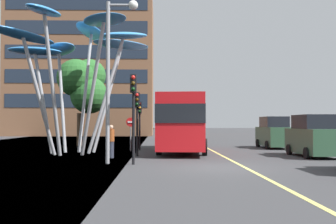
% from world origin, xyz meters
% --- Properties ---
extents(ground, '(120.00, 240.00, 0.10)m').
position_xyz_m(ground, '(-0.74, 0.00, -0.05)').
color(ground, '#38383A').
extents(red_bus, '(3.58, 10.28, 3.69)m').
position_xyz_m(red_bus, '(-0.82, 8.58, 2.02)').
color(red_bus, red).
rests_on(red_bus, ground).
extents(leaf_sculpture, '(9.01, 9.63, 8.48)m').
position_xyz_m(leaf_sculpture, '(-7.48, 7.42, 6.54)').
color(leaf_sculpture, '#9EA0A5').
rests_on(leaf_sculpture, ground).
extents(traffic_light_kerb_near, '(0.28, 0.42, 3.98)m').
position_xyz_m(traffic_light_kerb_near, '(-3.52, 1.05, 2.87)').
color(traffic_light_kerb_near, black).
rests_on(traffic_light_kerb_near, ground).
extents(traffic_light_kerb_far, '(0.28, 0.42, 3.52)m').
position_xyz_m(traffic_light_kerb_far, '(-3.59, 5.36, 2.56)').
color(traffic_light_kerb_far, black).
rests_on(traffic_light_kerb_far, ground).
extents(traffic_light_island_mid, '(0.28, 0.42, 3.27)m').
position_xyz_m(traffic_light_island_mid, '(-3.68, 9.96, 2.38)').
color(traffic_light_island_mid, black).
rests_on(traffic_light_island_mid, ground).
extents(car_parked_mid, '(1.90, 4.26, 2.29)m').
position_xyz_m(car_parked_mid, '(6.03, 4.84, 1.07)').
color(car_parked_mid, '#2D5138').
rests_on(car_parked_mid, ground).
extents(car_parked_far, '(1.92, 4.07, 2.30)m').
position_xyz_m(car_parked_far, '(6.04, 11.91, 1.07)').
color(car_parked_far, '#2D5138').
rests_on(car_parked_far, ground).
extents(street_lamp, '(1.45, 0.44, 7.46)m').
position_xyz_m(street_lamp, '(-4.40, 1.54, 4.75)').
color(street_lamp, gray).
rests_on(street_lamp, ground).
extents(tree_pavement_near, '(3.91, 4.48, 7.07)m').
position_xyz_m(tree_pavement_near, '(-8.24, 14.58, 4.90)').
color(tree_pavement_near, brown).
rests_on(tree_pavement_near, ground).
extents(pedestrian, '(0.34, 0.34, 1.73)m').
position_xyz_m(pedestrian, '(-4.89, 4.31, 0.87)').
color(pedestrian, '#2D3342').
rests_on(pedestrian, ground).
extents(no_entry_sign, '(0.60, 0.12, 2.20)m').
position_xyz_m(no_entry_sign, '(-4.25, 9.54, 1.48)').
color(no_entry_sign, gray).
rests_on(no_entry_sign, ground).
extents(backdrop_building, '(20.74, 12.34, 20.21)m').
position_xyz_m(backdrop_building, '(-13.65, 42.95, 10.11)').
color(backdrop_building, brown).
rests_on(backdrop_building, ground).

